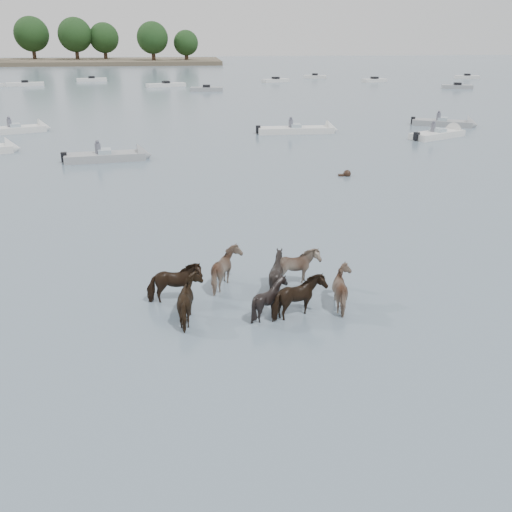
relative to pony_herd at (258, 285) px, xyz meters
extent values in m
plane|color=slate|center=(-1.90, 0.18, -0.55)|extent=(400.00, 400.00, 0.00)
imported|color=black|center=(-2.47, 0.32, 0.02)|extent=(1.71, 0.96, 1.37)
imported|color=#866B5A|center=(-0.81, 1.20, 0.01)|extent=(1.20, 1.39, 1.36)
imported|color=black|center=(0.66, 0.61, 0.02)|extent=(1.64, 1.60, 1.37)
imported|color=#856C5A|center=(1.32, 1.10, 0.00)|extent=(1.71, 1.03, 1.34)
imported|color=black|center=(-1.95, -0.88, 0.00)|extent=(1.53, 1.64, 1.34)
imported|color=black|center=(0.22, -0.94, -0.04)|extent=(1.20, 1.08, 1.25)
imported|color=black|center=(1.01, -1.09, 0.01)|extent=(1.77, 1.39, 1.36)
imported|color=#8C755F|center=(2.53, -0.59, -0.03)|extent=(1.44, 1.56, 1.28)
sphere|color=black|center=(7.05, 15.27, -0.43)|extent=(0.44, 0.44, 0.44)
cube|color=black|center=(6.80, 15.27, -0.53)|extent=(0.50, 0.22, 0.18)
cone|color=silver|center=(-13.74, 25.01, -0.35)|extent=(1.25, 1.77, 1.60)
cube|color=gray|center=(-7.11, 21.18, -0.35)|extent=(5.14, 2.28, 0.55)
cone|color=gray|center=(-4.65, 21.53, -0.35)|extent=(1.11, 1.71, 1.60)
cube|color=#99ADB7|center=(-7.11, 21.18, 0.00)|extent=(0.95, 1.22, 0.35)
cube|color=black|center=(-9.57, 20.84, -0.20)|extent=(0.40, 0.40, 0.60)
cylinder|color=#595966|center=(-7.51, 21.18, 0.20)|extent=(0.36, 0.36, 0.70)
sphere|color=#595966|center=(-7.51, 21.18, 0.65)|extent=(0.24, 0.24, 0.24)
cube|color=silver|center=(6.91, 30.12, -0.35)|extent=(6.15, 1.70, 0.55)
cone|color=silver|center=(9.97, 30.06, -0.35)|extent=(0.93, 1.62, 1.60)
cube|color=#99ADB7|center=(6.91, 30.12, 0.00)|extent=(0.82, 1.13, 0.35)
cube|color=black|center=(3.85, 30.17, -0.20)|extent=(0.36, 0.36, 0.60)
cylinder|color=#595966|center=(6.51, 30.12, 0.20)|extent=(0.36, 0.36, 0.70)
sphere|color=#595966|center=(6.51, 30.12, 0.65)|extent=(0.24, 0.24, 0.24)
cube|color=silver|center=(17.43, 26.60, -0.35)|extent=(5.06, 3.70, 0.55)
cone|color=silver|center=(19.59, 27.74, -0.35)|extent=(1.54, 1.84, 1.60)
cube|color=#99ADB7|center=(17.43, 26.60, 0.00)|extent=(1.23, 1.36, 0.35)
cube|color=black|center=(15.28, 25.45, -0.20)|extent=(0.47, 0.47, 0.60)
cylinder|color=#595966|center=(17.03, 26.60, 0.20)|extent=(0.36, 0.36, 0.70)
sphere|color=#595966|center=(17.03, 26.60, 0.65)|extent=(0.24, 0.24, 0.24)
cube|color=gray|center=(20.44, 32.36, -0.35)|extent=(5.17, 3.71, 0.55)
cone|color=gray|center=(22.66, 31.21, -0.35)|extent=(1.53, 1.83, 1.60)
cube|color=#99ADB7|center=(20.44, 32.36, 0.00)|extent=(1.22, 1.36, 0.35)
cube|color=black|center=(18.22, 33.51, -0.20)|extent=(0.47, 0.47, 0.60)
cylinder|color=#595966|center=(20.04, 32.36, 0.20)|extent=(0.36, 0.36, 0.70)
sphere|color=#595966|center=(20.04, 32.36, 0.65)|extent=(0.24, 0.24, 0.24)
cube|color=silver|center=(-15.77, 33.14, -0.35)|extent=(4.89, 3.23, 0.55)
cone|color=silver|center=(-13.62, 34.02, -0.35)|extent=(1.44, 1.82, 1.60)
cube|color=#99ADB7|center=(-15.77, 33.14, 0.00)|extent=(1.16, 1.34, 0.35)
cylinder|color=#595966|center=(-16.17, 33.14, 0.20)|extent=(0.36, 0.36, 0.70)
sphere|color=#595966|center=(-16.17, 33.14, 0.65)|extent=(0.24, 0.24, 0.24)
cube|color=silver|center=(-26.45, 78.92, -0.33)|extent=(5.69, 2.75, 0.60)
cube|color=black|center=(-26.45, 78.92, 0.05)|extent=(1.21, 1.21, 0.50)
cube|color=silver|center=(-17.53, 86.89, -0.33)|extent=(5.14, 2.58, 0.60)
cube|color=black|center=(-17.53, 86.89, 0.05)|extent=(1.20, 1.20, 0.50)
cube|color=silver|center=(-4.67, 74.71, -0.33)|extent=(6.09, 3.40, 0.60)
cube|color=black|center=(-4.67, 74.71, 0.05)|extent=(1.28, 1.28, 0.50)
cube|color=gray|center=(1.21, 67.04, -0.33)|extent=(4.64, 1.90, 0.60)
cube|color=black|center=(1.21, 67.04, 0.05)|extent=(1.09, 1.09, 0.50)
cube|color=silver|center=(13.32, 81.26, -0.33)|extent=(4.88, 3.23, 0.60)
cube|color=black|center=(13.32, 81.26, 0.05)|extent=(1.32, 1.32, 0.50)
cube|color=silver|center=(21.80, 89.10, -0.33)|extent=(4.37, 2.52, 0.60)
cube|color=black|center=(21.80, 89.10, 0.05)|extent=(1.23, 1.23, 0.50)
cube|color=silver|center=(29.85, 79.54, -0.33)|extent=(4.37, 2.62, 0.60)
cube|color=black|center=(29.85, 79.54, 0.05)|extent=(1.25, 1.25, 0.50)
cube|color=gray|center=(38.17, 66.38, -0.33)|extent=(4.56, 2.59, 0.60)
cube|color=black|center=(38.17, 66.38, 0.05)|extent=(1.23, 1.23, 0.50)
cube|color=silver|center=(48.95, 84.96, -0.33)|extent=(4.45, 2.58, 0.60)
cube|color=black|center=(48.95, 84.96, 0.05)|extent=(1.23, 1.23, 0.50)
cylinder|color=#382619|center=(-42.92, 155.66, 1.53)|extent=(1.00, 1.00, 4.16)
sphere|color=black|center=(-42.92, 155.66, 6.96)|extent=(9.24, 9.24, 9.24)
cylinder|color=#382619|center=(-30.80, 152.53, 1.48)|extent=(1.00, 1.00, 4.06)
sphere|color=black|center=(-30.80, 152.53, 6.78)|extent=(9.02, 9.02, 9.02)
cylinder|color=#382619|center=(-23.37, 154.16, 1.26)|extent=(1.00, 1.00, 3.62)
sphere|color=black|center=(-23.37, 154.16, 5.99)|extent=(8.04, 8.04, 8.04)
cylinder|color=#382619|center=(-9.64, 143.96, 1.28)|extent=(1.00, 1.00, 3.65)
sphere|color=black|center=(-9.64, 143.96, 6.05)|extent=(8.12, 8.12, 8.12)
cylinder|color=#382619|center=(-0.95, 145.83, 0.92)|extent=(1.00, 1.00, 2.94)
sphere|color=black|center=(-0.95, 145.83, 4.76)|extent=(6.54, 6.54, 6.54)
camera|label=1|loc=(-1.90, -14.92, 6.96)|focal=39.04mm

